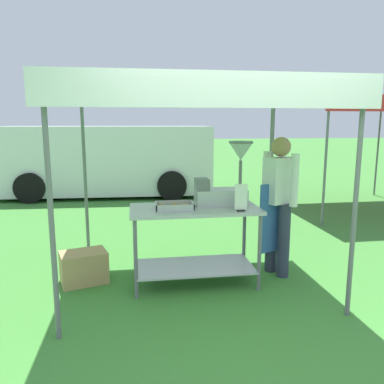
{
  "coord_description": "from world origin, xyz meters",
  "views": [
    {
      "loc": [
        -0.92,
        -2.72,
        1.76
      ],
      "look_at": [
        -0.3,
        1.46,
        1.0
      ],
      "focal_mm": 35.82,
      "sensor_mm": 36.0,
      "label": 1
    }
  ],
  "objects_px": {
    "neighbour_tent": "(362,103)",
    "van_white": "(107,159)",
    "vendor": "(279,199)",
    "supply_crate": "(84,267)",
    "donut_fryer": "(225,182)",
    "stall_canopy": "(193,93)",
    "menu_sign": "(241,199)",
    "donut_cart": "(195,230)",
    "donut_tray": "(174,207)"
  },
  "relations": [
    {
      "from": "donut_fryer",
      "to": "neighbour_tent",
      "type": "distance_m",
      "value": 4.91
    },
    {
      "from": "stall_canopy",
      "to": "vendor",
      "type": "distance_m",
      "value": 1.54
    },
    {
      "from": "donut_cart",
      "to": "van_white",
      "type": "bearing_deg",
      "value": 102.92
    },
    {
      "from": "donut_tray",
      "to": "menu_sign",
      "type": "relative_size",
      "value": 1.4
    },
    {
      "from": "donut_tray",
      "to": "donut_fryer",
      "type": "bearing_deg",
      "value": 13.63
    },
    {
      "from": "donut_cart",
      "to": "vendor",
      "type": "xyz_separation_m",
      "value": [
        1.0,
        0.13,
        0.29
      ]
    },
    {
      "from": "donut_tray",
      "to": "van_white",
      "type": "relative_size",
      "value": 0.08
    },
    {
      "from": "donut_cart",
      "to": "menu_sign",
      "type": "height_order",
      "value": "menu_sign"
    },
    {
      "from": "stall_canopy",
      "to": "vendor",
      "type": "xyz_separation_m",
      "value": [
        1.0,
        0.03,
        -1.17
      ]
    },
    {
      "from": "donut_fryer",
      "to": "menu_sign",
      "type": "height_order",
      "value": "donut_fryer"
    },
    {
      "from": "stall_canopy",
      "to": "neighbour_tent",
      "type": "distance_m",
      "value": 5.06
    },
    {
      "from": "neighbour_tent",
      "to": "stall_canopy",
      "type": "bearing_deg",
      "value": -140.74
    },
    {
      "from": "donut_tray",
      "to": "donut_fryer",
      "type": "xyz_separation_m",
      "value": [
        0.58,
        0.14,
        0.23
      ]
    },
    {
      "from": "menu_sign",
      "to": "neighbour_tent",
      "type": "relative_size",
      "value": 0.1
    },
    {
      "from": "donut_cart",
      "to": "van_white",
      "type": "distance_m",
      "value": 5.9
    },
    {
      "from": "donut_cart",
      "to": "donut_tray",
      "type": "distance_m",
      "value": 0.36
    },
    {
      "from": "menu_sign",
      "to": "supply_crate",
      "type": "bearing_deg",
      "value": 164.95
    },
    {
      "from": "donut_fryer",
      "to": "menu_sign",
      "type": "bearing_deg",
      "value": -74.61
    },
    {
      "from": "supply_crate",
      "to": "neighbour_tent",
      "type": "height_order",
      "value": "neighbour_tent"
    },
    {
      "from": "stall_canopy",
      "to": "neighbour_tent",
      "type": "xyz_separation_m",
      "value": [
        3.92,
        3.2,
        0.08
      ]
    },
    {
      "from": "donut_cart",
      "to": "menu_sign",
      "type": "relative_size",
      "value": 4.88
    },
    {
      "from": "vendor",
      "to": "supply_crate",
      "type": "bearing_deg",
      "value": 178.14
    },
    {
      "from": "stall_canopy",
      "to": "neighbour_tent",
      "type": "relative_size",
      "value": 0.96
    },
    {
      "from": "donut_fryer",
      "to": "neighbour_tent",
      "type": "xyz_separation_m",
      "value": [
        3.57,
        3.21,
        1.04
      ]
    },
    {
      "from": "menu_sign",
      "to": "neighbour_tent",
      "type": "xyz_separation_m",
      "value": [
        3.48,
        3.54,
        1.17
      ]
    },
    {
      "from": "neighbour_tent",
      "to": "van_white",
      "type": "bearing_deg",
      "value": 154.99
    },
    {
      "from": "vendor",
      "to": "neighbour_tent",
      "type": "bearing_deg",
      "value": 47.33
    },
    {
      "from": "menu_sign",
      "to": "van_white",
      "type": "bearing_deg",
      "value": 106.39
    },
    {
      "from": "donut_cart",
      "to": "vendor",
      "type": "height_order",
      "value": "vendor"
    },
    {
      "from": "menu_sign",
      "to": "van_white",
      "type": "height_order",
      "value": "van_white"
    },
    {
      "from": "stall_canopy",
      "to": "menu_sign",
      "type": "height_order",
      "value": "stall_canopy"
    },
    {
      "from": "stall_canopy",
      "to": "donut_cart",
      "type": "height_order",
      "value": "stall_canopy"
    },
    {
      "from": "van_white",
      "to": "donut_cart",
      "type": "bearing_deg",
      "value": -77.08
    },
    {
      "from": "menu_sign",
      "to": "donut_tray",
      "type": "bearing_deg",
      "value": 164.24
    },
    {
      "from": "menu_sign",
      "to": "van_white",
      "type": "distance_m",
      "value": 6.24
    },
    {
      "from": "donut_cart",
      "to": "neighbour_tent",
      "type": "distance_m",
      "value": 5.35
    },
    {
      "from": "donut_tray",
      "to": "donut_fryer",
      "type": "height_order",
      "value": "donut_fryer"
    },
    {
      "from": "menu_sign",
      "to": "vendor",
      "type": "bearing_deg",
      "value": 34.11
    },
    {
      "from": "stall_canopy",
      "to": "van_white",
      "type": "relative_size",
      "value": 0.54
    },
    {
      "from": "vendor",
      "to": "van_white",
      "type": "height_order",
      "value": "van_white"
    },
    {
      "from": "supply_crate",
      "to": "vendor",
      "type": "bearing_deg",
      "value": -1.86
    },
    {
      "from": "supply_crate",
      "to": "menu_sign",
      "type": "bearing_deg",
      "value": -15.05
    },
    {
      "from": "donut_fryer",
      "to": "supply_crate",
      "type": "xyz_separation_m",
      "value": [
        -1.57,
        0.12,
        -0.94
      ]
    },
    {
      "from": "stall_canopy",
      "to": "donut_tray",
      "type": "xyz_separation_m",
      "value": [
        -0.23,
        -0.15,
        -1.19
      ]
    },
    {
      "from": "stall_canopy",
      "to": "supply_crate",
      "type": "height_order",
      "value": "stall_canopy"
    },
    {
      "from": "stall_canopy",
      "to": "neighbour_tent",
      "type": "bearing_deg",
      "value": 39.26
    },
    {
      "from": "van_white",
      "to": "neighbour_tent",
      "type": "bearing_deg",
      "value": -25.01
    },
    {
      "from": "menu_sign",
      "to": "vendor",
      "type": "xyz_separation_m",
      "value": [
        0.55,
        0.38,
        -0.08
      ]
    },
    {
      "from": "van_white",
      "to": "supply_crate",
      "type": "bearing_deg",
      "value": -89.0
    },
    {
      "from": "donut_cart",
      "to": "neighbour_tent",
      "type": "bearing_deg",
      "value": 40.11
    }
  ]
}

